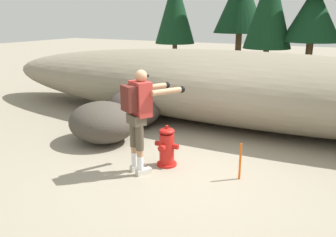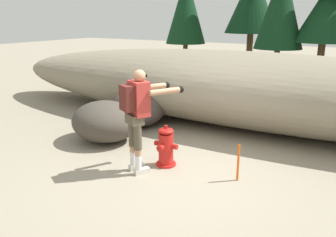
{
  "view_description": "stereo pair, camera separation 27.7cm",
  "coord_description": "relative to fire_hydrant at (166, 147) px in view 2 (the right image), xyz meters",
  "views": [
    {
      "loc": [
        2.46,
        -4.92,
        2.5
      ],
      "look_at": [
        -0.39,
        0.4,
        0.75
      ],
      "focal_mm": 37.81,
      "sensor_mm": 36.0,
      "label": 1
    },
    {
      "loc": [
        2.7,
        -4.78,
        2.5
      ],
      "look_at": [
        -0.39,
        0.4,
        0.75
      ],
      "focal_mm": 37.81,
      "sensor_mm": 36.0,
      "label": 2
    }
  ],
  "objects": [
    {
      "name": "dirt_embankment",
      "position": [
        0.25,
        3.11,
        0.53
      ],
      "size": [
        14.38,
        3.2,
        1.72
      ],
      "primitive_type": "ellipsoid",
      "color": "gray",
      "rests_on": "ground_plane"
    },
    {
      "name": "survey_stake",
      "position": [
        1.28,
        0.07,
        -0.03
      ],
      "size": [
        0.04,
        0.04,
        0.6
      ],
      "primitive_type": "cylinder",
      "color": "#E55914",
      "rests_on": "ground_plane"
    },
    {
      "name": "ground_plane",
      "position": [
        0.25,
        -0.1,
        -0.35
      ],
      "size": [
        56.0,
        56.0,
        0.04
      ],
      "primitive_type": "cube",
      "color": "gray"
    },
    {
      "name": "fire_hydrant",
      "position": [
        0.0,
        0.0,
        0.0
      ],
      "size": [
        0.44,
        0.39,
        0.72
      ],
      "color": "red",
      "rests_on": "ground_plane"
    },
    {
      "name": "pine_tree_right",
      "position": [
        0.94,
        10.06,
        2.66
      ],
      "size": [
        2.23,
        2.23,
        5.06
      ],
      "color": "#47331E",
      "rests_on": "ground_plane"
    },
    {
      "name": "utility_worker",
      "position": [
        -0.24,
        -0.44,
        0.76
      ],
      "size": [
        0.81,
        1.04,
        1.71
      ],
      "rotation": [
        0.0,
        0.0,
        1.07
      ],
      "color": "beige",
      "rests_on": "ground_plane"
    },
    {
      "name": "boulder_mid",
      "position": [
        -1.75,
        1.67,
        0.12
      ],
      "size": [
        1.64,
        1.67,
        0.9
      ],
      "primitive_type": "ellipsoid",
      "rotation": [
        0.0,
        0.0,
        1.94
      ],
      "color": "#433B36",
      "rests_on": "ground_plane"
    },
    {
      "name": "boulder_large",
      "position": [
        -1.74,
        0.46,
        0.08
      ],
      "size": [
        1.76,
        1.68,
        0.83
      ],
      "primitive_type": "ellipsoid",
      "rotation": [
        0.0,
        0.0,
        4.43
      ],
      "color": "#433C34",
      "rests_on": "ground_plane"
    }
  ]
}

